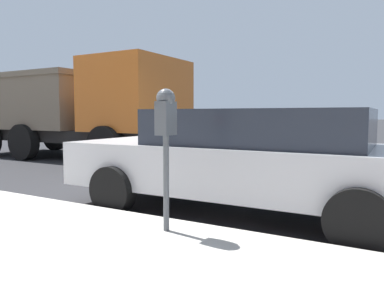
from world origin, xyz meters
The scene contains 4 objects.
ground_plane centered at (0.00, 0.00, 0.00)m, with size 220.00×220.00×0.00m, color #2B2B2D.
parking_meter centered at (-2.61, -0.86, 1.23)m, with size 0.21×0.19×1.45m.
car_silver centered at (-1.09, -1.17, 0.75)m, with size 2.12×4.82×1.38m.
dump_truck centered at (2.53, 5.94, 1.55)m, with size 2.91×7.04×2.83m.
Camera 1 is at (-5.76, -2.95, 1.31)m, focal length 35.00 mm.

